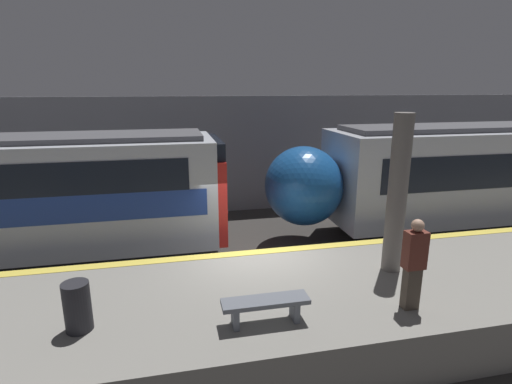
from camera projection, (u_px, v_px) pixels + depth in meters
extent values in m
plane|color=#33302D|center=(256.00, 287.00, 10.20)|extent=(120.00, 120.00, 0.00)
cube|color=gray|center=(277.00, 312.00, 8.15)|extent=(40.00, 4.06, 1.03)
cube|color=#EAD14C|center=(257.00, 252.00, 9.79)|extent=(40.00, 0.30, 0.01)
cube|color=gray|center=(220.00, 156.00, 15.84)|extent=(50.00, 0.15, 4.61)
cylinder|color=slate|center=(397.00, 195.00, 8.45)|extent=(0.41, 0.41, 3.43)
ellipsoid|color=#195199|center=(303.00, 186.00, 12.50)|extent=(2.42, 2.64, 2.47)
sphere|color=#F2EFCC|center=(274.00, 201.00, 12.42)|extent=(0.20, 0.20, 0.20)
cube|color=red|center=(217.00, 193.00, 11.96)|extent=(0.25, 2.82, 2.36)
cube|color=black|center=(216.00, 154.00, 11.66)|extent=(0.25, 2.53, 0.94)
sphere|color=#EA4C42|center=(225.00, 212.00, 11.49)|extent=(0.18, 0.18, 0.18)
sphere|color=#EA4C42|center=(219.00, 200.00, 12.71)|extent=(0.18, 0.18, 0.18)
cube|color=#473D33|center=(411.00, 288.00, 7.24)|extent=(0.28, 0.20, 0.80)
cube|color=brown|center=(415.00, 250.00, 7.05)|extent=(0.38, 0.24, 0.69)
sphere|color=tan|center=(418.00, 225.00, 6.93)|extent=(0.23, 0.23, 0.23)
cube|color=slate|center=(235.00, 316.00, 6.72)|extent=(0.10, 0.32, 0.41)
cube|color=slate|center=(295.00, 308.00, 6.93)|extent=(0.10, 0.32, 0.41)
cube|color=slate|center=(265.00, 301.00, 6.77)|extent=(1.50, 0.40, 0.08)
cylinder|color=#232328|center=(77.00, 307.00, 6.58)|extent=(0.44, 0.44, 0.85)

